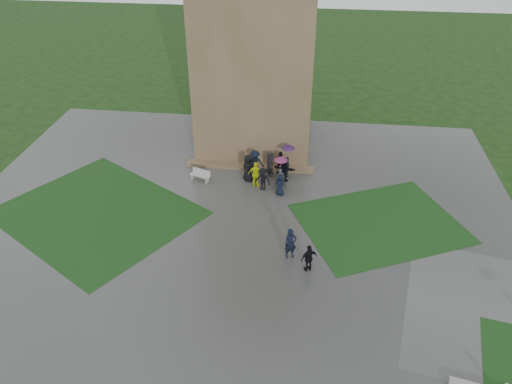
# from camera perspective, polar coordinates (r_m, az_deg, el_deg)

# --- Properties ---
(ground) EXTENTS (120.00, 120.00, 0.00)m
(ground) POSITION_cam_1_polar(r_m,az_deg,el_deg) (26.53, -3.77, -8.70)
(ground) COLOR black
(plaza) EXTENTS (34.00, 34.00, 0.02)m
(plaza) POSITION_cam_1_polar(r_m,az_deg,el_deg) (28.03, -3.05, -6.00)
(plaza) COLOR #393937
(plaza) RESTS_ON ground
(lawn_inset_left) EXTENTS (14.10, 13.46, 0.01)m
(lawn_inset_left) POSITION_cam_1_polar(r_m,az_deg,el_deg) (31.89, -17.69, -2.31)
(lawn_inset_left) COLOR #133512
(lawn_inset_left) RESTS_ON plaza
(lawn_inset_right) EXTENTS (11.12, 10.15, 0.01)m
(lawn_inset_right) POSITION_cam_1_polar(r_m,az_deg,el_deg) (30.42, 13.94, -3.50)
(lawn_inset_right) COLOR #133512
(lawn_inset_right) RESTS_ON plaza
(tower) EXTENTS (8.00, 8.00, 18.00)m
(tower) POSITION_cam_1_polar(r_m,az_deg,el_deg) (35.75, 0.14, 18.97)
(tower) COLOR brown
(tower) RESTS_ON ground
(tower_plinth) EXTENTS (9.00, 0.80, 0.22)m
(tower_plinth) POSITION_cam_1_polar(r_m,az_deg,el_deg) (34.99, -0.73, 2.95)
(tower_plinth) COLOR brown
(tower_plinth) RESTS_ON plaza
(bench) EXTENTS (1.44, 0.89, 0.80)m
(bench) POSITION_cam_1_polar(r_m,az_deg,el_deg) (33.60, -6.35, 1.95)
(bench) COLOR #ADADA8
(bench) RESTS_ON plaza
(visitor_cluster) EXTENTS (3.70, 3.52, 2.37)m
(visitor_cluster) POSITION_cam_1_polar(r_m,az_deg,el_deg) (33.09, 1.49, 2.77)
(visitor_cluster) COLOR black
(visitor_cluster) RESTS_ON plaza
(pedestrian_mid) EXTENTS (0.76, 0.63, 1.79)m
(pedestrian_mid) POSITION_cam_1_polar(r_m,az_deg,el_deg) (26.65, 3.97, -5.90)
(pedestrian_mid) COLOR black
(pedestrian_mid) RESTS_ON plaza
(pedestrian_near) EXTENTS (1.08, 0.93, 1.60)m
(pedestrian_near) POSITION_cam_1_polar(r_m,az_deg,el_deg) (25.98, 6.07, -7.51)
(pedestrian_near) COLOR black
(pedestrian_near) RESTS_ON plaza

